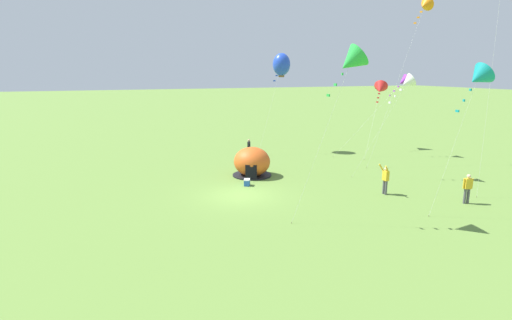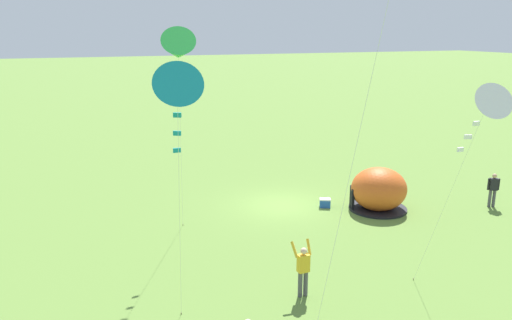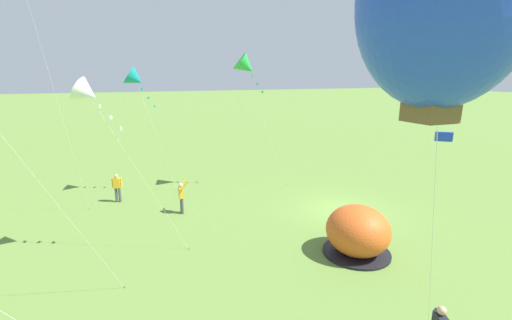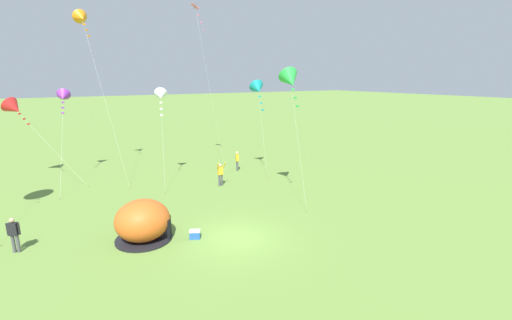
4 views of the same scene
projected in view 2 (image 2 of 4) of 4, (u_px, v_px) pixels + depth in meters
ground_plane at (282, 205)px, 25.05m from camera, size 300.00×300.00×0.00m
popup_tent at (379, 190)px, 24.21m from camera, size 2.81×2.81×2.10m
cooler_box at (325, 203)px, 24.70m from camera, size 0.64×0.56×0.44m
person_center_field at (493, 188)px, 24.55m from camera, size 0.55×0.37×1.72m
person_arms_raised at (303, 268)px, 16.27m from camera, size 0.68×0.48×1.89m
kite_green at (178, 49)px, 17.88m from camera, size 1.51×3.58×8.66m
kite_teal at (177, 92)px, 11.73m from camera, size 1.36×2.78×7.84m
kite_white at (487, 107)px, 12.48m from camera, size 1.69×4.04×7.27m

